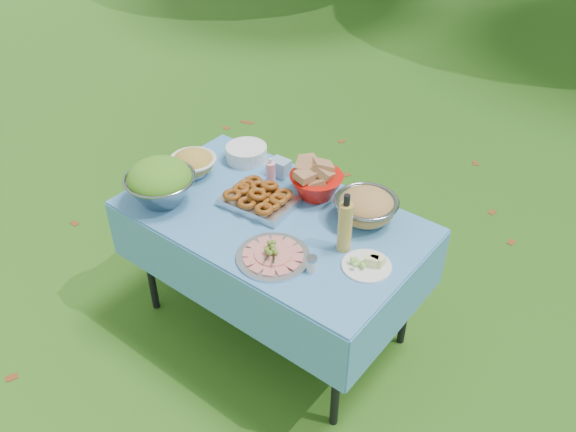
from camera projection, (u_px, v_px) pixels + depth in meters
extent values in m
plane|color=#143A0A|center=(275.00, 323.00, 3.42)|extent=(80.00, 80.00, 0.00)
cube|color=#84CDFF|center=(274.00, 273.00, 3.19)|extent=(1.46, 0.86, 0.76)
cylinder|color=white|center=(247.00, 153.00, 3.34)|extent=(0.29, 0.29, 0.08)
cube|color=#81AFCD|center=(280.00, 168.00, 3.21)|extent=(0.10, 0.08, 0.09)
cylinder|color=pink|center=(271.00, 171.00, 3.14)|extent=(0.05, 0.05, 0.15)
cube|color=#B9B9BE|center=(259.00, 198.00, 3.00)|extent=(0.37, 0.27, 0.08)
cylinder|color=#B9BDC1|center=(273.00, 251.00, 2.68)|extent=(0.37, 0.37, 0.08)
cylinder|color=gold|center=(345.00, 223.00, 2.67)|extent=(0.07, 0.07, 0.30)
cylinder|color=white|center=(367.00, 262.00, 2.64)|extent=(0.22, 0.22, 0.06)
cylinder|color=silver|center=(312.00, 264.00, 2.61)|extent=(0.06, 0.06, 0.08)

